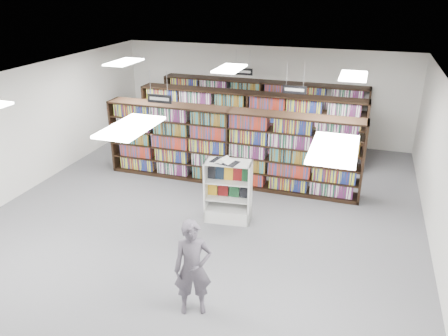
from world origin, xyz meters
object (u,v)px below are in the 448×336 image
(endcap_display, at_px, (228,200))
(open_book, at_px, (224,161))
(shopper, at_px, (193,268))
(bookshelf_row_near, at_px, (229,147))

(endcap_display, xyz_separation_m, open_book, (-0.07, -0.09, 1.02))
(open_book, distance_m, shopper, 3.16)
(open_book, xyz_separation_m, shopper, (0.46, -3.06, -0.65))
(bookshelf_row_near, height_order, shopper, bookshelf_row_near)
(endcap_display, relative_size, open_book, 2.21)
(bookshelf_row_near, relative_size, open_book, 10.46)
(bookshelf_row_near, bearing_deg, endcap_display, -73.08)
(open_book, bearing_deg, endcap_display, 63.61)
(open_book, bearing_deg, bookshelf_row_near, 116.23)
(bookshelf_row_near, relative_size, shopper, 4.06)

